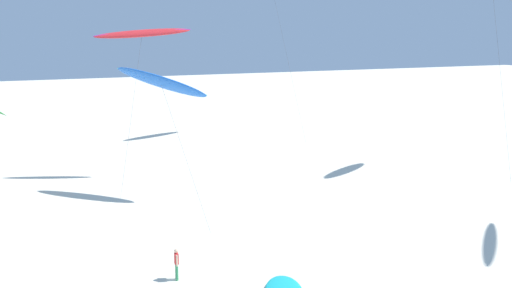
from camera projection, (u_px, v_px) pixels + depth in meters
The scene contains 3 objects.
flying_kite_1 at pixel (142, 33), 47.92m from camera, with size 7.58×7.66×12.53m.
flying_kite_2 at pixel (161, 82), 42.82m from camera, with size 5.83×12.64×9.92m.
person_foreground_walker at pixel (177, 263), 29.30m from camera, with size 0.25×0.50×1.62m.
Camera 1 is at (-10.58, -2.31, 12.24)m, focal length 41.76 mm.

